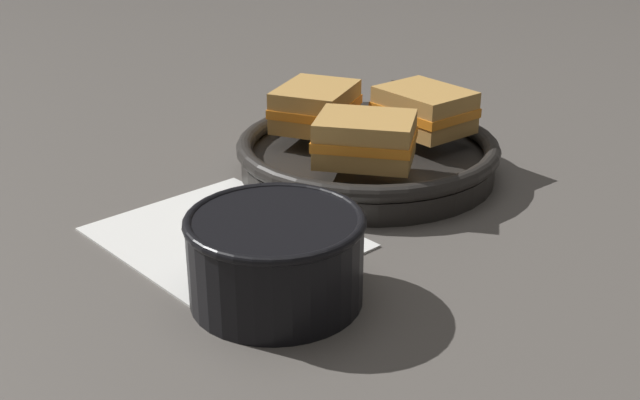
# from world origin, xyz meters

# --- Properties ---
(ground_plane) EXTENTS (4.00, 4.00, 0.00)m
(ground_plane) POSITION_xyz_m (0.00, 0.00, 0.00)
(ground_plane) COLOR #56514C
(napkin) EXTENTS (0.24, 0.21, 0.00)m
(napkin) POSITION_xyz_m (-0.04, -0.01, 0.00)
(napkin) COLOR white
(napkin) RESTS_ON ground_plane
(soup_bowl) EXTENTS (0.14, 0.14, 0.07)m
(soup_bowl) POSITION_xyz_m (0.08, -0.03, 0.04)
(soup_bowl) COLOR black
(soup_bowl) RESTS_ON ground_plane
(spoon) EXTENTS (0.17, 0.08, 0.01)m
(spoon) POSITION_xyz_m (0.01, -0.02, 0.01)
(spoon) COLOR #9E9EA3
(spoon) RESTS_ON napkin
(skillet) EXTENTS (0.33, 0.35, 0.04)m
(skillet) POSITION_xyz_m (-0.09, 0.20, 0.02)
(skillet) COLOR black
(skillet) RESTS_ON ground_plane
(sandwich_near_left) EXTENTS (0.12, 0.12, 0.05)m
(sandwich_near_left) POSITION_xyz_m (-0.03, 0.15, 0.06)
(sandwich_near_left) COLOR #C18E47
(sandwich_near_left) RESTS_ON skillet
(sandwich_near_right) EXTENTS (0.10, 0.08, 0.05)m
(sandwich_near_right) POSITION_xyz_m (-0.07, 0.27, 0.06)
(sandwich_near_right) COLOR #C18E47
(sandwich_near_right) RESTS_ON skillet
(sandwich_far_left) EXTENTS (0.12, 0.12, 0.05)m
(sandwich_far_left) POSITION_xyz_m (-0.15, 0.17, 0.06)
(sandwich_far_left) COLOR #C18E47
(sandwich_far_left) RESTS_ON skillet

